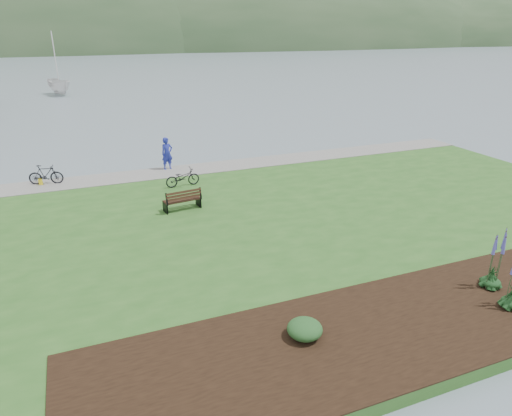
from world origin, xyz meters
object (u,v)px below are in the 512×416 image
Objects in this scene: park_bench at (183,199)px; bicycle_a at (183,177)px; person at (167,151)px; sailboat at (61,95)px.

park_bench is 0.96× the size of bicycle_a.
sailboat is (-5.81, 39.29, -1.51)m from person.
park_bench is 46.18m from sailboat.
park_bench reaches higher than bicycle_a.
sailboat reaches higher than person.
person is 1.23× the size of bicycle_a.
park_bench is 3.41m from bicycle_a.
sailboat is at bearing 82.37° from person.
person is at bearing 76.28° from park_bench.
park_bench is at bearing -101.69° from sailboat.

